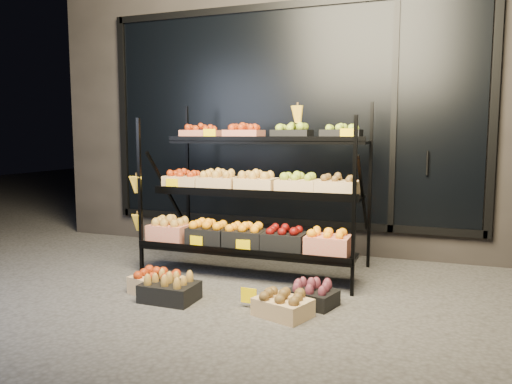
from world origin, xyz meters
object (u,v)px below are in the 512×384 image
at_px(floor_crate_left, 158,282).
at_px(floor_crate_midright, 283,304).
at_px(display_rack, 254,192).
at_px(floor_crate_midleft, 170,289).

height_order(floor_crate_left, floor_crate_midright, floor_crate_left).
bearing_deg(floor_crate_midright, display_rack, 140.15).
distance_m(floor_crate_left, floor_crate_midright, 1.16).
relative_size(floor_crate_left, floor_crate_midright, 1.08).
bearing_deg(floor_crate_left, display_rack, 78.78).
xyz_separation_m(display_rack, floor_crate_midleft, (-0.33, -1.06, -0.69)).
bearing_deg(floor_crate_midleft, floor_crate_midright, 0.23).
distance_m(floor_crate_midleft, floor_crate_midright, 0.96).
xyz_separation_m(floor_crate_left, floor_crate_midleft, (0.19, -0.12, 0.00)).
bearing_deg(floor_crate_midright, floor_crate_left, -167.01).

